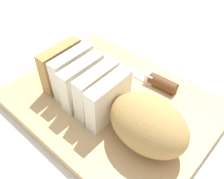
% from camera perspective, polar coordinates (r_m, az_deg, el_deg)
% --- Properties ---
extents(ground_plane, '(3.00, 3.00, 0.00)m').
position_cam_1_polar(ground_plane, '(0.53, 0.00, -4.11)').
color(ground_plane, silver).
extents(cutting_board, '(0.42, 0.33, 0.02)m').
position_cam_1_polar(cutting_board, '(0.52, 0.00, -3.26)').
color(cutting_board, tan).
rests_on(cutting_board, ground_plane).
extents(bread_loaf, '(0.31, 0.11, 0.09)m').
position_cam_1_polar(bread_loaf, '(0.45, 0.70, -2.96)').
color(bread_loaf, tan).
rests_on(bread_loaf, cutting_board).
extents(bread_knife, '(0.25, 0.05, 0.03)m').
position_cam_1_polar(bread_knife, '(0.55, 9.15, 2.35)').
color(bread_knife, silver).
rests_on(bread_knife, cutting_board).
extents(crumb_near_knife, '(0.01, 0.01, 0.01)m').
position_cam_1_polar(crumb_near_knife, '(0.48, 1.31, -6.84)').
color(crumb_near_knife, '#A8753D').
rests_on(crumb_near_knife, cutting_board).
extents(crumb_near_loaf, '(0.00, 0.00, 0.00)m').
position_cam_1_polar(crumb_near_loaf, '(0.52, 0.92, -1.85)').
color(crumb_near_loaf, '#A8753D').
rests_on(crumb_near_loaf, cutting_board).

